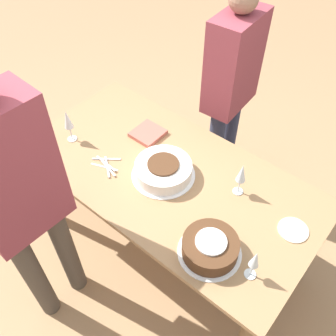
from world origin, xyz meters
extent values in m
plane|color=#A87F56|center=(0.00, 0.00, 0.00)|extent=(12.00, 12.00, 0.00)
cube|color=#9E754C|center=(0.00, 0.00, 0.74)|extent=(1.76, 0.90, 0.03)
cylinder|color=brown|center=(-0.80, -0.37, 0.36)|extent=(0.07, 0.07, 0.73)
cylinder|color=brown|center=(-0.80, 0.37, 0.36)|extent=(0.07, 0.07, 0.73)
cylinder|color=brown|center=(0.80, 0.37, 0.36)|extent=(0.07, 0.07, 0.73)
cylinder|color=white|center=(-0.02, -0.02, 0.76)|extent=(0.36, 0.36, 0.01)
cylinder|color=white|center=(-0.02, -0.02, 0.80)|extent=(0.32, 0.32, 0.08)
cylinder|color=#4C2D19|center=(-0.02, -0.02, 0.85)|extent=(0.18, 0.18, 0.01)
cylinder|color=white|center=(0.48, -0.26, 0.76)|extent=(0.31, 0.31, 0.01)
cylinder|color=#4C2D19|center=(0.48, -0.26, 0.81)|extent=(0.27, 0.27, 0.09)
cylinder|color=white|center=(0.48, -0.26, 0.86)|extent=(0.15, 0.15, 0.01)
cylinder|color=silver|center=(0.38, 0.15, 0.76)|extent=(0.06, 0.06, 0.00)
cylinder|color=silver|center=(0.38, 0.15, 0.81)|extent=(0.01, 0.01, 0.09)
cone|color=silver|center=(0.38, 0.15, 0.91)|extent=(0.05, 0.05, 0.11)
cylinder|color=silver|center=(0.69, -0.24, 0.76)|extent=(0.06, 0.06, 0.00)
cylinder|color=silver|center=(0.69, -0.24, 0.81)|extent=(0.01, 0.01, 0.09)
cone|color=silver|center=(0.69, -0.24, 0.90)|extent=(0.05, 0.05, 0.10)
cylinder|color=silver|center=(-0.65, -0.16, 0.76)|extent=(0.06, 0.06, 0.00)
cylinder|color=silver|center=(-0.65, -0.16, 0.81)|extent=(0.01, 0.01, 0.10)
cone|color=silver|center=(-0.65, -0.16, 0.92)|extent=(0.06, 0.06, 0.12)
cylinder|color=beige|center=(0.73, 0.11, 0.76)|extent=(0.16, 0.16, 0.01)
cube|color=silver|center=(-0.32, -0.20, 0.76)|extent=(0.16, 0.07, 0.00)
cube|color=silver|center=(-0.36, -0.15, 0.76)|extent=(0.14, 0.11, 0.00)
cube|color=silver|center=(-0.30, -0.19, 0.77)|extent=(0.14, 0.11, 0.00)
cube|color=silver|center=(-0.30, -0.19, 0.77)|extent=(0.17, 0.05, 0.00)
cube|color=silver|center=(-0.32, -0.18, 0.77)|extent=(0.17, 0.03, 0.00)
cube|color=#B75B4C|center=(-0.31, 0.17, 0.77)|extent=(0.18, 0.18, 0.03)
cylinder|color=#4C4238|center=(-0.28, -0.83, 0.42)|extent=(0.11, 0.11, 0.84)
cylinder|color=#4C4238|center=(-0.27, -0.61, 0.42)|extent=(0.11, 0.11, 0.84)
cube|color=brown|center=(-0.27, -0.72, 1.20)|extent=(0.23, 0.41, 0.70)
cylinder|color=#2D334C|center=(-0.11, 0.88, 0.38)|extent=(0.11, 0.11, 0.76)
cylinder|color=#2D334C|center=(-0.09, 0.66, 0.38)|extent=(0.11, 0.11, 0.76)
cube|color=brown|center=(-0.10, 0.77, 1.07)|extent=(0.24, 0.41, 0.63)
camera|label=1|loc=(0.91, -1.09, 2.37)|focal=40.00mm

